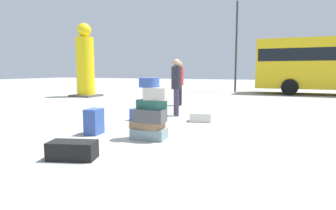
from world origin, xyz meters
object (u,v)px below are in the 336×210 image
at_px(yellow_dummy_statue, 85,64).
at_px(suitcase_black_foreground_near, 72,150).
at_px(suitcase_navy_behind_tower, 94,122).
at_px(person_tourist_with_camera, 176,82).
at_px(suitcase_navy_foreground_far, 144,115).
at_px(suitcase_teal_left_side, 144,115).
at_px(suitcase_cream_right_side, 201,117).
at_px(person_bearded_onlooker, 180,79).
at_px(suitcase_tower, 150,113).
at_px(lamp_post, 237,29).

bearing_deg(yellow_dummy_statue, suitcase_black_foreground_near, -52.13).
relative_size(suitcase_black_foreground_near, yellow_dummy_statue, 0.19).
relative_size(suitcase_navy_behind_tower, person_tourist_with_camera, 0.32).
height_order(suitcase_navy_behind_tower, suitcase_navy_foreground_far, suitcase_navy_behind_tower).
bearing_deg(yellow_dummy_statue, suitcase_teal_left_side, -42.19).
distance_m(suitcase_navy_foreground_far, person_tourist_with_camera, 1.56).
relative_size(suitcase_navy_behind_tower, suitcase_navy_foreground_far, 0.71).
height_order(suitcase_black_foreground_near, suitcase_cream_right_side, suitcase_black_foreground_near).
xyz_separation_m(suitcase_navy_behind_tower, person_bearded_onlooker, (-0.16, 5.55, 0.74)).
bearing_deg(person_bearded_onlooker, suitcase_teal_left_side, 2.31).
relative_size(suitcase_tower, suitcase_teal_left_side, 2.39).
bearing_deg(person_tourist_with_camera, suitcase_black_foreground_near, -30.32).
distance_m(suitcase_navy_behind_tower, yellow_dummy_statue, 9.66).
xyz_separation_m(suitcase_cream_right_side, person_tourist_with_camera, (-0.98, 0.69, 0.90)).
height_order(person_tourist_with_camera, lamp_post, lamp_post).
relative_size(suitcase_cream_right_side, yellow_dummy_statue, 0.15).
distance_m(suitcase_tower, suitcase_black_foreground_near, 1.77).
height_order(suitcase_cream_right_side, yellow_dummy_statue, yellow_dummy_statue).
height_order(suitcase_black_foreground_near, suitcase_navy_foreground_far, suitcase_navy_foreground_far).
xyz_separation_m(suitcase_teal_left_side, suitcase_navy_foreground_far, (-0.32, 0.57, -0.10)).
distance_m(suitcase_navy_behind_tower, suitcase_navy_foreground_far, 1.88).
xyz_separation_m(suitcase_black_foreground_near, suitcase_teal_left_side, (-0.27, 2.87, 0.12)).
height_order(suitcase_tower, person_tourist_with_camera, person_tourist_with_camera).
bearing_deg(yellow_dummy_statue, suitcase_cream_right_side, -32.39).
height_order(suitcase_black_foreground_near, lamp_post, lamp_post).
height_order(suitcase_tower, person_bearded_onlooker, person_bearded_onlooker).
height_order(suitcase_teal_left_side, lamp_post, lamp_post).
height_order(suitcase_tower, suitcase_teal_left_side, suitcase_tower).
distance_m(person_bearded_onlooker, yellow_dummy_statue, 6.27).
bearing_deg(suitcase_cream_right_side, suitcase_navy_behind_tower, -136.99).
distance_m(suitcase_navy_behind_tower, suitcase_teal_left_side, 1.40).
bearing_deg(yellow_dummy_statue, suitcase_navy_behind_tower, -50.10).
distance_m(suitcase_cream_right_side, yellow_dummy_statue, 9.35).
bearing_deg(suitcase_cream_right_side, suitcase_tower, -110.60).
bearing_deg(lamp_post, suitcase_navy_foreground_far, -91.54).
bearing_deg(suitcase_navy_behind_tower, suitcase_navy_foreground_far, 76.63).
xyz_separation_m(suitcase_cream_right_side, lamp_post, (-1.13, 11.35, 3.83)).
bearing_deg(person_tourist_with_camera, yellow_dummy_statue, -153.80).
bearing_deg(person_tourist_with_camera, person_bearded_onlooker, 166.81).
relative_size(suitcase_navy_foreground_far, person_bearded_onlooker, 0.45).
relative_size(suitcase_navy_behind_tower, yellow_dummy_statue, 0.14).
distance_m(suitcase_teal_left_side, yellow_dummy_statue, 9.10).
height_order(suitcase_navy_foreground_far, suitcase_cream_right_side, suitcase_navy_foreground_far).
xyz_separation_m(suitcase_teal_left_side, person_tourist_with_camera, (0.15, 1.79, 0.76)).
bearing_deg(yellow_dummy_statue, suitcase_tower, -44.26).
bearing_deg(suitcase_black_foreground_near, suitcase_tower, 54.80).
bearing_deg(suitcase_navy_foreground_far, suitcase_cream_right_side, 30.69).
xyz_separation_m(suitcase_teal_left_side, person_bearded_onlooker, (-0.68, 4.25, 0.76)).
bearing_deg(suitcase_navy_foreground_far, suitcase_teal_left_side, -49.91).
distance_m(suitcase_black_foreground_near, person_tourist_with_camera, 4.75).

